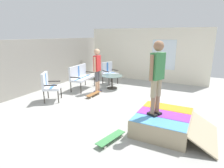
% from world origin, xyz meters
% --- Properties ---
extents(ground_plane, '(12.00, 12.00, 0.10)m').
position_xyz_m(ground_plane, '(0.00, 0.00, -0.05)').
color(ground_plane, '#A8A8A3').
extents(back_wall_cinderblock, '(9.00, 0.20, 2.11)m').
position_xyz_m(back_wall_cinderblock, '(0.00, 4.00, 1.05)').
color(back_wall_cinderblock, '#9E998E').
rests_on(back_wall_cinderblock, ground_plane).
extents(house_facade, '(0.23, 6.00, 2.59)m').
position_xyz_m(house_facade, '(3.80, 0.49, 1.30)').
color(house_facade, silver).
rests_on(house_facade, ground_plane).
extents(skate_ramp, '(1.47, 1.83, 0.43)m').
position_xyz_m(skate_ramp, '(-1.16, -1.49, 0.22)').
color(skate_ramp, tan).
rests_on(skate_ramp, ground_plane).
extents(patio_bench, '(1.29, 0.66, 1.02)m').
position_xyz_m(patio_bench, '(0.92, 2.47, 0.62)').
color(patio_bench, '#2D2823').
rests_on(patio_bench, ground_plane).
extents(patio_chair_near_house, '(0.78, 0.74, 1.02)m').
position_xyz_m(patio_chair_near_house, '(2.30, 1.85, 0.61)').
color(patio_chair_near_house, '#2D2823').
rests_on(patio_chair_near_house, ground_plane).
extents(patio_chair_by_wall, '(0.82, 0.79, 1.02)m').
position_xyz_m(patio_chair_by_wall, '(-0.82, 2.56, 0.61)').
color(patio_chair_by_wall, '#2D2823').
rests_on(patio_chair_by_wall, ground_plane).
extents(patio_table, '(0.90, 0.90, 0.57)m').
position_xyz_m(patio_table, '(1.59, 1.30, 0.40)').
color(patio_table, '#2D2823').
rests_on(patio_table, ground_plane).
extents(person_watching, '(0.48, 0.26, 1.75)m').
position_xyz_m(person_watching, '(0.85, 1.59, 1.03)').
color(person_watching, navy).
rests_on(person_watching, ground_plane).
extents(person_skater, '(0.44, 0.34, 1.72)m').
position_xyz_m(person_skater, '(-1.30, -1.28, 1.44)').
color(person_skater, black).
rests_on(person_skater, skate_ramp).
extents(skateboard_by_bench, '(0.81, 0.23, 0.10)m').
position_xyz_m(skateboard_by_bench, '(0.33, 1.46, 0.08)').
color(skateboard_by_bench, brown).
rests_on(skateboard_by_bench, ground_plane).
extents(skateboard_spare, '(0.82, 0.38, 0.10)m').
position_xyz_m(skateboard_spare, '(-2.17, -0.57, 0.08)').
color(skateboard_spare, '#3F8C4C').
rests_on(skateboard_spare, ground_plane).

